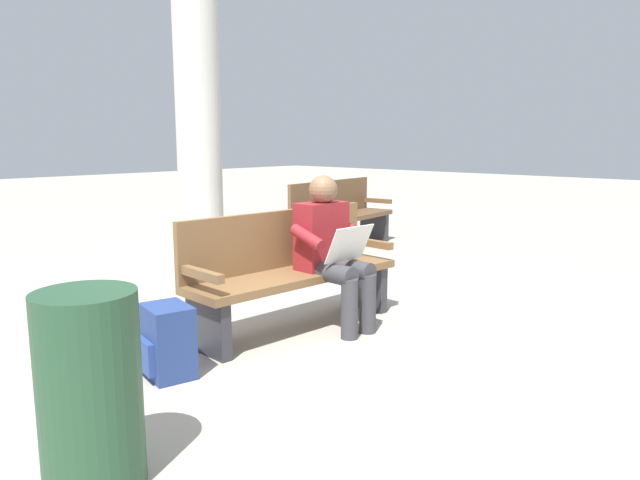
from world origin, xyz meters
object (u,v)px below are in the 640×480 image
person_seated (332,248)px  bench_far (340,214)px  trash_bin (90,390)px  bench_near (290,269)px  support_pillar (198,102)px  backpack (167,342)px

person_seated → bench_far: 3.44m
person_seated → trash_bin: person_seated is taller
bench_far → trash_bin: bearing=23.2°
bench_near → person_seated: size_ratio=1.55×
person_seated → support_pillar: bearing=-107.5°
bench_near → bench_far: 3.46m
person_seated → support_pillar: (-1.30, -3.44, 1.28)m
person_seated → trash_bin: bearing=20.1°
bench_near → person_seated: 0.37m
person_seated → support_pillar: 3.90m
backpack → trash_bin: size_ratio=0.53×
support_pillar → bench_far: bearing=137.3°
person_seated → bench_far: bearing=-137.0°
bench_far → trash_bin: (4.93, 2.90, -0.04)m
backpack → bench_near: bearing=-172.8°
backpack → trash_bin: (0.87, 0.79, 0.20)m
backpack → bench_far: size_ratio=0.24×
backpack → trash_bin: trash_bin is taller
bench_far → support_pillar: 2.33m
bench_near → backpack: bench_near is taller
trash_bin → backpack: bearing=-137.9°
bench_far → backpack: bearing=20.2°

